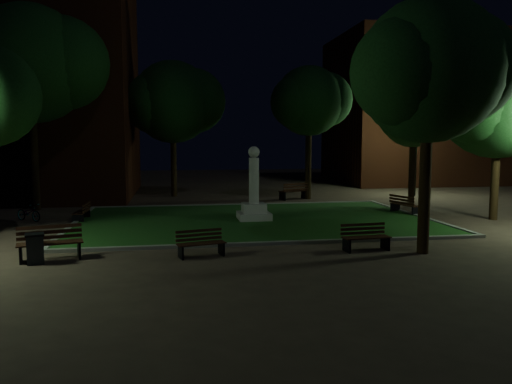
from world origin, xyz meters
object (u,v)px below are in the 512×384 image
at_px(bench_west_near, 50,244).
at_px(bench_far_side, 294,192).
at_px(bench_near_left, 201,244).
at_px(trash_bin, 35,248).
at_px(bench_left_side, 82,213).
at_px(bench_near_right, 365,238).
at_px(bicycle, 29,212).
at_px(bench_right_side, 405,205).
at_px(monument, 254,199).

distance_m(bench_west_near, bench_far_side, 17.20).
xyz_separation_m(bench_near_left, trash_bin, (-4.76, -0.13, 0.06)).
bearing_deg(bench_near_left, bench_left_side, 108.29).
xyz_separation_m(bench_west_near, trash_bin, (-0.31, -0.46, -0.03)).
bearing_deg(bench_west_near, bench_near_right, -15.88).
xyz_separation_m(bench_near_right, bench_west_near, (-9.75, 0.34, 0.07)).
distance_m(bench_left_side, trash_bin, 7.66).
relative_size(bench_near_left, bench_left_side, 1.05).
bearing_deg(bicycle, bench_near_left, -100.73).
height_order(bench_near_left, bench_right_side, bench_right_side).
bearing_deg(monument, bench_left_side, 171.03).
height_order(bench_near_right, trash_bin, trash_bin).
xyz_separation_m(bench_far_side, trash_bin, (-11.06, -13.88, -0.03)).
bearing_deg(trash_bin, bench_near_right, 0.68).
xyz_separation_m(monument, trash_bin, (-7.43, -6.49, -0.51)).
relative_size(bench_near_right, bench_west_near, 0.83).
bearing_deg(monument, bicycle, 170.84).
height_order(monument, bench_right_side, monument).
xyz_separation_m(bench_right_side, trash_bin, (-14.87, -7.24, 0.01)).
height_order(bench_near_left, bench_far_side, bench_far_side).
height_order(bench_left_side, trash_bin, trash_bin).
bearing_deg(bench_near_right, bench_far_side, 80.64).
distance_m(trash_bin, bicycle, 8.40).
distance_m(bench_left_side, bench_far_side, 12.70).
distance_m(bench_left_side, bench_right_side, 14.89).
distance_m(bench_near_left, bench_right_side, 12.36).
bearing_deg(bicycle, bench_west_near, -123.37).
bearing_deg(bench_far_side, bench_west_near, 30.63).
bearing_deg(bench_far_side, bench_right_side, 99.17).
bearing_deg(bench_west_near, bicycle, 95.31).
distance_m(bench_near_left, bench_west_near, 4.47).
bearing_deg(bench_west_near, bench_far_side, 37.39).
relative_size(monument, trash_bin, 3.65).
xyz_separation_m(bench_west_near, bench_far_side, (10.76, 13.42, -0.00)).
bearing_deg(bench_left_side, trash_bin, 2.72).
xyz_separation_m(bench_left_side, bicycle, (-2.33, 0.40, 0.01)).
bearing_deg(bench_west_near, monument, 26.34).
bearing_deg(bench_far_side, bench_near_right, 65.15).
distance_m(monument, bench_left_side, 7.56).
relative_size(monument, bench_right_side, 1.82).
height_order(bench_near_left, trash_bin, trash_bin).
bearing_deg(bench_far_side, bicycle, 2.79).
height_order(bench_near_right, bicycle, bench_near_right).
relative_size(bench_near_right, bench_left_side, 1.08).
bearing_deg(bench_right_side, bench_west_near, 98.12).
distance_m(monument, bench_near_right, 6.91).
bearing_deg(bench_near_left, trash_bin, 167.53).
bearing_deg(bench_far_side, monument, 43.18).
height_order(monument, trash_bin, monument).
distance_m(bench_near_left, bicycle, 10.65).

